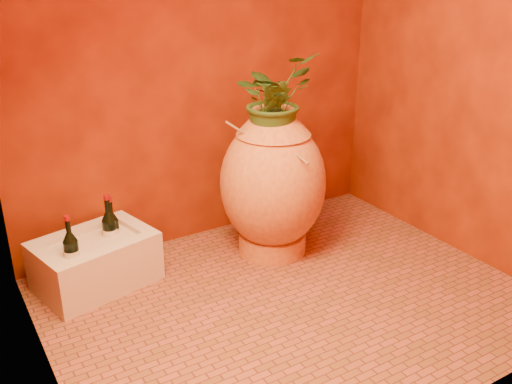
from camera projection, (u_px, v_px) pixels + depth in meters
floor at (291, 300)px, 3.12m from camera, size 2.50×2.50×0.00m
wall_back at (201, 44)px, 3.42m from camera, size 2.50×0.02×2.50m
wall_left at (11, 106)px, 2.04m from camera, size 0.02×2.00×2.50m
wall_right at (477, 50)px, 3.23m from camera, size 0.02×2.00×2.50m
amphora at (273, 183)px, 3.47m from camera, size 0.78×0.78×0.93m
stone_basin at (96, 262)px, 3.22m from camera, size 0.71×0.57×0.29m
wine_bottle_a at (72, 253)px, 3.03m from camera, size 0.08×0.08×0.34m
wine_bottle_b at (113, 231)px, 3.28m from camera, size 0.08×0.08×0.33m
wine_bottle_c at (110, 231)px, 3.26m from camera, size 0.09×0.09×0.35m
wall_tap at (273, 98)px, 3.73m from camera, size 0.07×0.14×0.15m
plant_main at (274, 98)px, 3.28m from camera, size 0.55×0.51×0.52m
plant_side at (271, 113)px, 3.25m from camera, size 0.28×0.27×0.39m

